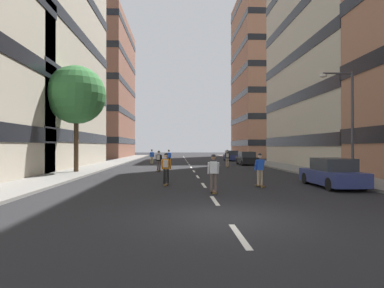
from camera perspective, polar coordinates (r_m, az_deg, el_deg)
The scene contains 20 objects.
ground_plane at distance 35.74m, azimuth -0.37°, elevation -3.85°, with size 155.91×155.91×0.00m, color black.
sidewalk_left at distance 39.74m, azimuth -14.33°, elevation -3.39°, with size 3.20×71.46×0.14m, color gray.
sidewalk_right at distance 40.45m, azimuth 12.93°, elevation -3.34°, with size 3.20×71.46×0.14m, color gray.
lane_markings at distance 37.75m, azimuth -0.50°, elevation -3.66°, with size 0.16×62.20×0.01m.
building_left_mid at distance 39.21m, azimuth -27.99°, elevation 15.44°, with size 13.24×20.59×25.45m.
building_left_far at distance 67.41m, azimuth -16.79°, elevation 9.19°, with size 13.24×21.40×26.56m.
building_right_mid at distance 41.45m, azimuth 26.39°, elevation 18.98°, with size 13.24×20.36×31.57m.
building_right_far at distance 68.74m, azimuth 13.69°, elevation 11.52°, with size 13.24×17.56×32.51m.
parked_car_near at distance 18.46m, azimuth 23.49°, elevation -4.85°, with size 1.82×4.40×1.52m.
parked_car_mid at distance 37.92m, azimuth 9.62°, elevation -2.59°, with size 1.82×4.40×1.52m.
parked_car_far at distance 48.15m, azimuth 6.95°, elevation -2.13°, with size 1.82×4.40×1.52m.
street_tree_near at distance 27.49m, azimuth -19.73°, elevation 8.12°, with size 4.61×4.61×8.39m.
streetlamp_right at distance 21.66m, azimuth 25.59°, elevation 4.92°, with size 2.13×0.30×6.50m.
skater_0 at distance 39.06m, azimuth -7.11°, elevation -2.11°, with size 0.54×0.91×1.78m.
skater_1 at distance 33.83m, azimuth 6.24°, elevation -2.32°, with size 0.53×0.90×1.78m.
skater_2 at distance 14.85m, azimuth 3.81°, elevation -4.86°, with size 0.53×0.90×1.78m.
skater_3 at distance 27.75m, azimuth -5.89°, elevation -2.73°, with size 0.56×0.92×1.78m.
skater_4 at distance 36.05m, azimuth -4.11°, elevation -2.25°, with size 0.55×0.92×1.78m.
skater_5 at distance 17.78m, azimuth -4.61°, elevation -4.03°, with size 0.55×0.91×1.78m.
skater_6 at distance 17.38m, azimuth 11.89°, elevation -4.21°, with size 0.57×0.92×1.78m.
Camera 1 is at (-1.51, -9.66, 2.13)m, focal length 30.23 mm.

